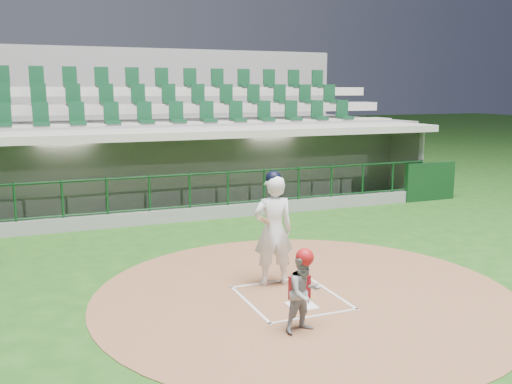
% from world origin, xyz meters
% --- Properties ---
extents(ground, '(120.00, 120.00, 0.00)m').
position_xyz_m(ground, '(0.00, 0.00, 0.00)').
color(ground, '#1C4814').
rests_on(ground, ground).
extents(dirt_circle, '(7.20, 7.20, 0.01)m').
position_xyz_m(dirt_circle, '(0.30, -0.20, 0.01)').
color(dirt_circle, brown).
rests_on(dirt_circle, ground).
extents(home_plate, '(0.43, 0.43, 0.02)m').
position_xyz_m(home_plate, '(0.00, -0.70, 0.02)').
color(home_plate, white).
rests_on(home_plate, dirt_circle).
extents(batter_box_chalk, '(1.55, 1.80, 0.01)m').
position_xyz_m(batter_box_chalk, '(0.00, -0.30, 0.02)').
color(batter_box_chalk, white).
rests_on(batter_box_chalk, ground).
extents(dugout_structure, '(16.40, 3.70, 3.00)m').
position_xyz_m(dugout_structure, '(0.08, 7.85, 0.96)').
color(dugout_structure, slate).
rests_on(dugout_structure, ground).
extents(seating_deck, '(17.00, 6.72, 5.15)m').
position_xyz_m(seating_deck, '(0.00, 10.91, 1.42)').
color(seating_deck, slate).
rests_on(seating_deck, ground).
extents(batter, '(0.93, 0.93, 2.06)m').
position_xyz_m(batter, '(-0.00, 0.45, 1.03)').
color(batter, white).
rests_on(batter, dirt_circle).
extents(catcher, '(0.63, 0.53, 1.23)m').
position_xyz_m(catcher, '(-0.40, -1.56, 0.62)').
color(catcher, gray).
rests_on(catcher, dirt_circle).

